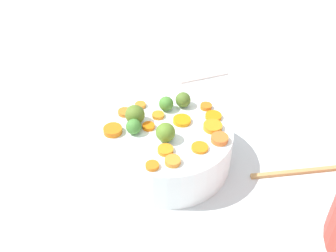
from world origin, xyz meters
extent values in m
cube|color=silver|center=(0.00, 0.00, 0.01)|extent=(2.40, 2.40, 0.02)
cylinder|color=white|center=(-0.04, 0.01, 0.07)|extent=(0.27, 0.27, 0.09)
cylinder|color=orange|center=(-0.07, -0.08, 0.12)|extent=(0.04, 0.04, 0.01)
cylinder|color=orange|center=(-0.11, 0.10, 0.12)|extent=(0.04, 0.04, 0.01)
cylinder|color=orange|center=(0.05, -0.06, 0.12)|extent=(0.04, 0.04, 0.01)
cylinder|color=orange|center=(0.00, -0.07, 0.12)|extent=(0.03, 0.03, 0.01)
cylinder|color=orange|center=(-0.04, 0.06, 0.12)|extent=(0.04, 0.04, 0.01)
cylinder|color=orange|center=(0.07, 0.01, 0.12)|extent=(0.05, 0.05, 0.01)
cylinder|color=orange|center=(-0.07, 0.11, 0.12)|extent=(0.03, 0.03, 0.01)
cylinder|color=orange|center=(0.05, -0.02, 0.12)|extent=(0.06, 0.06, 0.01)
cylinder|color=orange|center=(-0.11, -0.08, 0.12)|extent=(0.03, 0.03, 0.01)
cylinder|color=orange|center=(-0.07, 0.03, 0.12)|extent=(0.04, 0.04, 0.01)
cylinder|color=orange|center=(-0.15, 0.05, 0.12)|extent=(0.05, 0.05, 0.01)
cylinder|color=orange|center=(0.07, 0.05, 0.12)|extent=(0.03, 0.03, 0.01)
cylinder|color=orange|center=(0.00, 0.03, 0.12)|extent=(0.05, 0.05, 0.01)
cylinder|color=orange|center=(-0.07, -0.05, 0.12)|extent=(0.03, 0.03, 0.01)
sphere|color=olive|center=(-0.05, -0.01, 0.13)|extent=(0.04, 0.04, 0.04)
sphere|color=#516F29|center=(0.02, 0.08, 0.13)|extent=(0.03, 0.03, 0.03)
sphere|color=#488631|center=(-0.02, 0.08, 0.13)|extent=(0.03, 0.03, 0.03)
sphere|color=#587527|center=(-0.09, 0.06, 0.14)|extent=(0.04, 0.04, 0.04)
sphere|color=#438333|center=(-0.11, 0.03, 0.13)|extent=(0.03, 0.03, 0.03)
cube|color=tan|center=(0.22, -0.13, 0.02)|extent=(0.23, 0.07, 0.01)
cube|color=silver|center=(0.18, 0.34, 0.02)|extent=(0.15, 0.11, 0.01)
camera|label=1|loc=(-0.28, -0.60, 0.68)|focal=44.42mm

